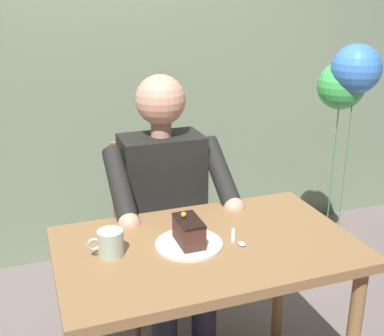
# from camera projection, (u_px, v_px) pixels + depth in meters

# --- Properties ---
(cafe_rear_panel) EXTENTS (6.40, 0.12, 3.00)m
(cafe_rear_panel) POSITION_uv_depth(u_px,v_px,m) (115.00, 4.00, 2.71)
(cafe_rear_panel) COLOR gray
(cafe_rear_panel) RESTS_ON ground
(dining_table) EXTENTS (1.05, 0.64, 0.73)m
(dining_table) POSITION_uv_depth(u_px,v_px,m) (206.00, 268.00, 1.74)
(dining_table) COLOR #976D43
(dining_table) RESTS_ON ground
(chair) EXTENTS (0.42, 0.42, 0.90)m
(chair) POSITION_uv_depth(u_px,v_px,m) (158.00, 225.00, 2.35)
(chair) COLOR #93643B
(chair) RESTS_ON ground
(seated_person) EXTENTS (0.53, 0.58, 1.24)m
(seated_person) POSITION_uv_depth(u_px,v_px,m) (168.00, 210.00, 2.15)
(seated_person) COLOR black
(seated_person) RESTS_ON ground
(dessert_plate) EXTENTS (0.23, 0.23, 0.01)m
(dessert_plate) POSITION_uv_depth(u_px,v_px,m) (189.00, 244.00, 1.69)
(dessert_plate) COLOR white
(dessert_plate) RESTS_ON dining_table
(cake_slice) EXTENTS (0.08, 0.14, 0.11)m
(cake_slice) POSITION_uv_depth(u_px,v_px,m) (189.00, 231.00, 1.67)
(cake_slice) COLOR #502E25
(cake_slice) RESTS_ON dessert_plate
(coffee_cup) EXTENTS (0.12, 0.09, 0.09)m
(coffee_cup) POSITION_uv_depth(u_px,v_px,m) (110.00, 242.00, 1.61)
(coffee_cup) COLOR #B5CBB8
(coffee_cup) RESTS_ON dining_table
(dessert_spoon) EXTENTS (0.06, 0.14, 0.01)m
(dessert_spoon) POSITION_uv_depth(u_px,v_px,m) (238.00, 240.00, 1.72)
(dessert_spoon) COLOR silver
(dessert_spoon) RESTS_ON dining_table
(balloon_display) EXTENTS (0.28, 0.32, 1.32)m
(balloon_display) POSITION_uv_depth(u_px,v_px,m) (347.00, 96.00, 2.50)
(balloon_display) COLOR #B2C1C6
(balloon_display) RESTS_ON ground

